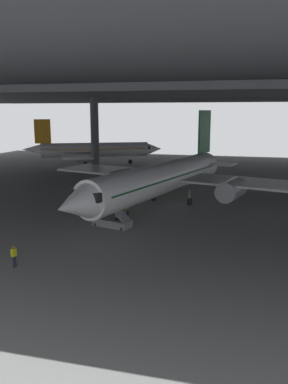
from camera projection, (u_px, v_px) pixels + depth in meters
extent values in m
plane|color=slate|center=(173.00, 205.00, 46.21)|extent=(110.00, 110.00, 0.00)
cylinder|color=#4C4F54|center=(95.00, 135.00, 70.14)|extent=(1.45, 1.45, 13.21)
cube|color=#38383D|center=(192.00, 90.00, 56.51)|extent=(121.00, 99.00, 1.20)
cube|color=#4C4F54|center=(152.00, 86.00, 33.23)|extent=(115.50, 0.50, 0.70)
cube|color=#4C4F54|center=(204.00, 100.00, 72.37)|extent=(115.50, 0.50, 0.70)
cylinder|color=white|center=(161.00, 178.00, 44.14)|extent=(10.61, 26.32, 3.54)
cone|color=white|center=(76.00, 204.00, 31.65)|extent=(4.49, 5.03, 3.46)
cube|color=black|center=(92.00, 194.00, 33.45)|extent=(3.57, 3.20, 0.78)
cone|color=white|center=(209.00, 161.00, 56.56)|extent=(4.44, 6.26, 3.01)
cube|color=#19592D|center=(204.00, 132.00, 53.82)|extent=(1.29, 3.78, 5.79)
cube|color=white|center=(218.00, 164.00, 52.60)|extent=(5.12, 4.01, 0.16)
cube|color=white|center=(184.00, 161.00, 55.05)|extent=(5.12, 4.01, 0.16)
cube|color=white|center=(253.00, 183.00, 43.29)|extent=(15.98, 10.23, 0.24)
cylinder|color=#9EA3A8|center=(232.00, 190.00, 42.66)|extent=(3.37, 5.02, 2.19)
cube|color=white|center=(115.00, 171.00, 52.36)|extent=(15.98, 10.23, 0.24)
cylinder|color=#9EA3A8|center=(119.00, 178.00, 49.98)|extent=(3.37, 5.02, 2.19)
cube|color=#19592D|center=(161.00, 176.00, 44.09)|extent=(10.15, 24.48, 0.16)
cylinder|color=#9EA3A8|center=(117.00, 214.00, 37.09)|extent=(0.20, 0.20, 1.15)
cylinder|color=black|center=(117.00, 222.00, 37.25)|extent=(0.53, 0.95, 0.90)
cylinder|color=#9EA3A8|center=(190.00, 195.00, 45.57)|extent=(0.20, 0.20, 1.15)
cylinder|color=black|center=(189.00, 202.00, 45.72)|extent=(0.53, 0.95, 0.90)
cylinder|color=#9EA3A8|center=(154.00, 191.00, 47.91)|extent=(0.20, 0.20, 1.15)
cylinder|color=black|center=(154.00, 197.00, 48.07)|extent=(0.53, 0.95, 0.90)
cube|color=slate|center=(112.00, 223.00, 37.37)|extent=(3.97, 2.46, 0.70)
cube|color=slate|center=(112.00, 205.00, 37.02)|extent=(3.67, 2.19, 2.94)
cube|color=slate|center=(97.00, 188.00, 37.57)|extent=(1.41, 1.55, 0.12)
cylinder|color=black|center=(93.00, 184.00, 36.96)|extent=(0.06, 0.06, 1.00)
cylinder|color=black|center=(101.00, 182.00, 37.98)|extent=(0.06, 0.06, 1.00)
cylinder|color=black|center=(95.00, 224.00, 37.57)|extent=(0.32, 0.20, 0.30)
cylinder|color=black|center=(104.00, 221.00, 38.75)|extent=(0.32, 0.20, 0.30)
cylinder|color=black|center=(122.00, 229.00, 36.07)|extent=(0.32, 0.20, 0.30)
cylinder|color=black|center=(130.00, 225.00, 37.25)|extent=(0.32, 0.20, 0.30)
cylinder|color=#232838|center=(13.00, 262.00, 27.38)|extent=(0.14, 0.14, 0.81)
cylinder|color=#232838|center=(15.00, 261.00, 27.54)|extent=(0.14, 0.14, 0.81)
cube|color=yellow|center=(14.00, 252.00, 27.32)|extent=(0.29, 0.40, 0.57)
cylinder|color=yellow|center=(11.00, 253.00, 27.11)|extent=(0.09, 0.09, 0.55)
cylinder|color=yellow|center=(16.00, 251.00, 27.52)|extent=(0.09, 0.09, 0.55)
sphere|color=brown|center=(13.00, 247.00, 27.24)|extent=(0.22, 0.22, 0.22)
cylinder|color=#232838|center=(128.00, 213.00, 40.58)|extent=(0.14, 0.14, 0.86)
cylinder|color=#232838|center=(127.00, 213.00, 40.46)|extent=(0.14, 0.14, 0.86)
cube|color=orange|center=(127.00, 206.00, 40.37)|extent=(0.38, 0.42, 0.61)
cylinder|color=orange|center=(129.00, 206.00, 40.52)|extent=(0.09, 0.09, 0.58)
cylinder|color=orange|center=(126.00, 206.00, 40.21)|extent=(0.09, 0.09, 0.58)
sphere|color=#8C6647|center=(127.00, 202.00, 40.28)|extent=(0.23, 0.23, 0.23)
cylinder|color=white|center=(95.00, 150.00, 81.05)|extent=(21.01, 11.65, 2.92)
cone|color=white|center=(153.00, 149.00, 83.11)|extent=(4.37, 4.05, 2.86)
cube|color=black|center=(144.00, 147.00, 82.72)|extent=(2.88, 3.10, 0.64)
cone|color=white|center=(34.00, 149.00, 78.93)|extent=(5.28, 4.19, 2.48)
cube|color=orange|center=(43.00, 131.00, 78.53)|extent=(3.00, 1.53, 4.77)
cube|color=white|center=(48.00, 148.00, 81.32)|extent=(3.71, 4.37, 0.16)
cube|color=white|center=(47.00, 149.00, 77.37)|extent=(3.71, 4.37, 0.16)
cube|color=white|center=(77.00, 148.00, 87.80)|extent=(9.87, 13.30, 0.24)
cylinder|color=#9EA3A8|center=(85.00, 151.00, 86.76)|extent=(4.20, 3.21, 1.81)
cube|color=white|center=(78.00, 155.00, 73.21)|extent=(9.87, 13.30, 0.24)
cylinder|color=#9EA3A8|center=(87.00, 157.00, 75.00)|extent=(4.20, 3.21, 1.81)
cube|color=orange|center=(95.00, 149.00, 81.00)|extent=(19.58, 11.04, 0.16)
cylinder|color=#9EA3A8|center=(130.00, 158.00, 82.64)|extent=(0.20, 0.20, 1.15)
cylinder|color=black|center=(130.00, 162.00, 82.80)|extent=(0.94, 0.65, 0.90)
cylinder|color=#9EA3A8|center=(85.00, 158.00, 83.03)|extent=(0.20, 0.20, 1.15)
cylinder|color=black|center=(85.00, 161.00, 83.19)|extent=(0.94, 0.65, 0.90)
cylinder|color=#9EA3A8|center=(85.00, 160.00, 79.06)|extent=(0.20, 0.20, 1.15)
cylinder|color=black|center=(85.00, 164.00, 79.22)|extent=(0.94, 0.65, 0.90)
cube|color=yellow|center=(153.00, 185.00, 55.47)|extent=(1.58, 2.38, 0.70)
cylinder|color=black|center=(154.00, 189.00, 54.60)|extent=(0.26, 0.47, 0.44)
cylinder|color=black|center=(147.00, 188.00, 55.05)|extent=(0.26, 0.47, 0.44)
cylinder|color=black|center=(159.00, 187.00, 56.02)|extent=(0.26, 0.47, 0.44)
cylinder|color=black|center=(152.00, 186.00, 56.47)|extent=(0.26, 0.47, 0.44)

